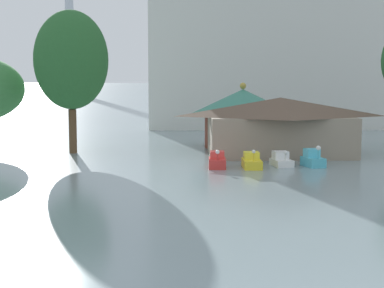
{
  "coord_description": "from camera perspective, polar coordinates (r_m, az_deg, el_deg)",
  "views": [
    {
      "loc": [
        5.87,
        -21.26,
        7.39
      ],
      "look_at": [
        6.96,
        19.08,
        2.88
      ],
      "focal_mm": 54.98,
      "sensor_mm": 36.0,
      "label": 1
    }
  ],
  "objects": [
    {
      "name": "ground_plane",
      "position": [
        23.26,
        -16.48,
        -12.41
      ],
      "size": [
        2000.0,
        2000.0,
        0.0
      ],
      "primitive_type": "plane",
      "color": "gray"
    },
    {
      "name": "pedal_boat_red",
      "position": [
        48.86,
        2.46,
        -1.67
      ],
      "size": [
        1.51,
        2.53,
        1.62
      ],
      "rotation": [
        0.0,
        0.0,
        -1.62
      ],
      "color": "red",
      "rests_on": "ground"
    },
    {
      "name": "pedal_boat_yellow",
      "position": [
        49.05,
        5.81,
        -1.71
      ],
      "size": [
        1.5,
        2.96,
        1.67
      ],
      "rotation": [
        0.0,
        0.0,
        -1.58
      ],
      "color": "yellow",
      "rests_on": "ground"
    },
    {
      "name": "pedal_boat_white",
      "position": [
        50.46,
        8.65,
        -1.56
      ],
      "size": [
        1.82,
        2.57,
        1.41
      ],
      "rotation": [
        0.0,
        0.0,
        -1.4
      ],
      "color": "white",
      "rests_on": "ground"
    },
    {
      "name": "pedal_boat_cyan",
      "position": [
        50.54,
        11.64,
        -1.47
      ],
      "size": [
        1.84,
        2.5,
        1.88
      ],
      "rotation": [
        0.0,
        0.0,
        -1.33
      ],
      "color": "#4CB7CC",
      "rests_on": "ground"
    },
    {
      "name": "boathouse",
      "position": [
        56.95,
        8.54,
        1.81
      ],
      "size": [
        14.57,
        8.58,
        5.58
      ],
      "color": "gray",
      "rests_on": "ground"
    },
    {
      "name": "green_roof_pavilion",
      "position": [
        63.36,
        4.94,
        2.99
      ],
      "size": [
        11.57,
        11.57,
        6.96
      ],
      "color": "brown",
      "rests_on": "ground"
    },
    {
      "name": "shoreline_tree_mid",
      "position": [
        59.28,
        -11.64,
        7.97
      ],
      "size": [
        7.25,
        7.25,
        14.04
      ],
      "color": "brown",
      "rests_on": "ground"
    },
    {
      "name": "background_building_block",
      "position": [
        93.27,
        6.92,
        9.61
      ],
      "size": [
        35.65,
        17.48,
        25.42
      ],
      "color": "silver",
      "rests_on": "ground"
    }
  ]
}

